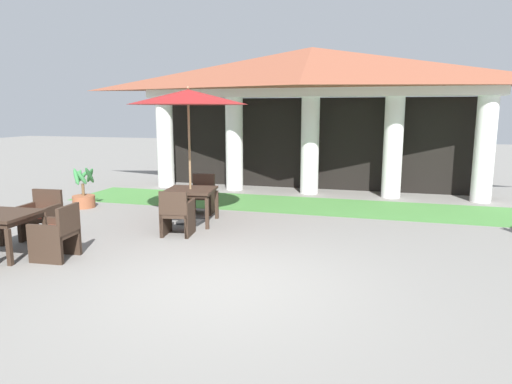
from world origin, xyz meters
TOP-DOWN VIEW (x-y plane):
  - ground_plane at (0.00, 0.00)m, footprint 60.00×60.00m
  - background_pavilion at (0.00, 7.38)m, footprint 10.24×2.65m
  - lawn_strip at (0.00, 5.55)m, footprint 12.04×2.15m
  - patio_table_near_foreground at (-3.87, 0.20)m, footprint 1.02×1.02m
  - patio_chair_near_foreground_north at (-3.94, 1.16)m, footprint 0.65×0.56m
  - patio_chair_near_foreground_east at (-2.91, 0.27)m, footprint 0.63×0.61m
  - patio_table_mid_left at (-1.82, 3.07)m, footprint 1.12×1.12m
  - patio_umbrella_mid_left at (-1.82, 3.07)m, footprint 2.45×2.45m
  - patio_chair_mid_left_north at (-1.97, 4.05)m, footprint 0.61×0.58m
  - patio_chair_mid_left_south at (-1.68, 2.10)m, footprint 0.62×0.65m
  - potted_palm_left_edge at (-5.00, 3.82)m, footprint 0.60×0.59m

SIDE VIEW (x-z plane):
  - ground_plane at x=0.00m, z-range 0.00..0.00m
  - lawn_strip at x=0.00m, z-range 0.00..0.01m
  - potted_palm_left_edge at x=-5.00m, z-range -0.22..0.82m
  - patio_chair_mid_left_north at x=-1.97m, z-range -0.05..0.85m
  - patio_chair_near_foreground_east at x=-2.91m, z-range -0.04..0.85m
  - patio_chair_mid_left_south at x=-1.68m, z-range -0.04..0.85m
  - patio_chair_near_foreground_north at x=-3.94m, z-range -0.03..0.88m
  - patio_table_near_foreground at x=-3.87m, z-range 0.26..0.96m
  - patio_table_mid_left at x=-1.82m, z-range 0.27..1.00m
  - patio_umbrella_mid_left at x=-1.82m, z-range 1.18..4.02m
  - background_pavilion at x=0.00m, z-range 1.03..5.08m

